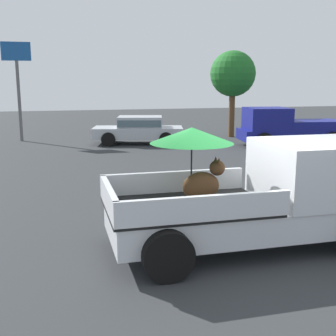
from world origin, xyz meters
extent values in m
plane|color=#2D3033|center=(0.00, 0.00, 0.00)|extent=(80.00, 80.00, 0.00)
cylinder|color=black|center=(1.76, 0.96, 0.40)|extent=(0.80, 0.29, 0.80)
cylinder|color=black|center=(-1.74, 1.00, 0.40)|extent=(0.80, 0.29, 0.80)
cylinder|color=black|center=(-1.76, -0.96, 0.40)|extent=(0.80, 0.29, 0.80)
cube|color=silver|center=(0.00, 0.00, 0.57)|extent=(5.02, 1.86, 0.50)
cube|color=silver|center=(1.40, -0.02, 1.36)|extent=(2.12, 1.88, 1.08)
cube|color=black|center=(-1.15, 0.01, 0.85)|extent=(2.82, 1.87, 0.06)
cube|color=silver|center=(-1.14, 0.93, 1.08)|extent=(2.80, 0.13, 0.40)
cube|color=silver|center=(-1.16, -0.91, 1.08)|extent=(2.80, 0.13, 0.40)
cube|color=silver|center=(-2.50, 0.03, 1.08)|extent=(0.12, 1.84, 0.40)
ellipsoid|color=#472D19|center=(-0.84, 0.21, 1.14)|extent=(0.68, 0.33, 0.52)
sphere|color=#472D19|center=(-0.54, 0.20, 1.46)|extent=(0.28, 0.28, 0.28)
cone|color=#472D19|center=(-0.54, 0.28, 1.60)|extent=(0.09, 0.09, 0.12)
cone|color=#472D19|center=(-0.54, 0.12, 1.60)|extent=(0.09, 0.09, 0.12)
cylinder|color=black|center=(-0.97, 0.35, 1.41)|extent=(0.03, 0.03, 1.06)
cone|color=#19722D|center=(-0.97, 0.35, 2.04)|extent=(1.51, 1.51, 0.28)
cylinder|color=black|center=(5.71, 10.30, 0.38)|extent=(0.79, 0.37, 0.76)
cylinder|color=black|center=(6.00, 12.17, 0.38)|extent=(0.79, 0.37, 0.76)
cylinder|color=black|center=(8.88, 9.81, 0.38)|extent=(0.79, 0.37, 0.76)
cylinder|color=black|center=(9.16, 11.69, 0.38)|extent=(0.79, 0.37, 0.76)
cube|color=navy|center=(7.44, 10.99, 0.55)|extent=(5.02, 2.50, 0.50)
cube|color=navy|center=(6.25, 11.18, 1.30)|extent=(2.15, 2.07, 1.00)
cube|color=navy|center=(8.43, 10.84, 1.00)|extent=(2.94, 2.19, 0.40)
cylinder|color=black|center=(-0.87, 13.08, 0.33)|extent=(0.69, 0.37, 0.66)
cylinder|color=black|center=(-0.45, 14.79, 0.33)|extent=(0.69, 0.37, 0.66)
cylinder|color=black|center=(1.75, 12.44, 0.33)|extent=(0.69, 0.37, 0.66)
cylinder|color=black|center=(2.17, 14.14, 0.33)|extent=(0.69, 0.37, 0.66)
cube|color=#ADB2B7|center=(0.65, 13.61, 0.55)|extent=(4.60, 2.74, 0.52)
cube|color=#ADB2B7|center=(0.75, 13.59, 1.05)|extent=(2.42, 2.06, 0.56)
cube|color=#4C606B|center=(0.75, 13.59, 1.05)|extent=(2.38, 2.12, 0.32)
cylinder|color=#59595B|center=(-4.91, 16.14, 2.00)|extent=(0.16, 0.16, 4.00)
cube|color=#194C8C|center=(-4.91, 16.14, 4.45)|extent=(1.40, 0.12, 0.90)
cylinder|color=brown|center=(6.12, 14.94, 1.27)|extent=(0.32, 0.32, 2.55)
sphere|color=#1E6623|center=(6.12, 14.94, 3.40)|extent=(2.44, 2.44, 2.44)
camera|label=1|loc=(-3.33, -6.79, 2.97)|focal=45.73mm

